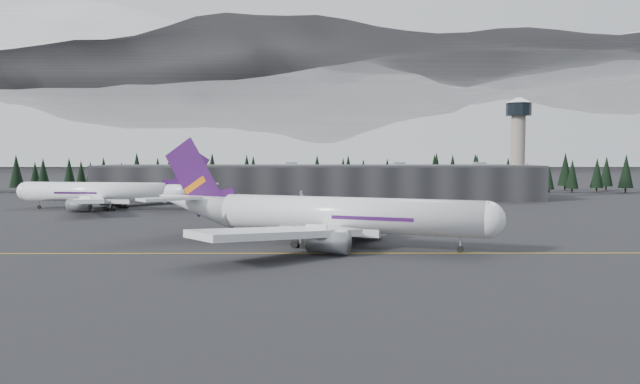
{
  "coord_description": "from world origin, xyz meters",
  "views": [
    {
      "loc": [
        -0.71,
        -105.94,
        16.71
      ],
      "look_at": [
        0.0,
        20.0,
        9.0
      ],
      "focal_mm": 35.0,
      "sensor_mm": 36.0,
      "label": 1
    }
  ],
  "objects_px": {
    "terminal": "(318,182)",
    "jet_main": "(318,214)",
    "control_tower": "(518,136)",
    "gse_vehicle_b": "(302,202)",
    "jet_parked": "(113,192)",
    "gse_vehicle_a": "(182,203)"
  },
  "relations": [
    {
      "from": "terminal",
      "to": "control_tower",
      "type": "height_order",
      "value": "control_tower"
    },
    {
      "from": "control_tower",
      "to": "gse_vehicle_b",
      "type": "relative_size",
      "value": 8.24
    },
    {
      "from": "jet_main",
      "to": "jet_parked",
      "type": "xyz_separation_m",
      "value": [
        -61.4,
        72.79,
        -0.45
      ]
    },
    {
      "from": "terminal",
      "to": "gse_vehicle_a",
      "type": "height_order",
      "value": "terminal"
    },
    {
      "from": "gse_vehicle_b",
      "to": "control_tower",
      "type": "bearing_deg",
      "value": 111.79
    },
    {
      "from": "control_tower",
      "to": "gse_vehicle_a",
      "type": "xyz_separation_m",
      "value": [
        -119.95,
        -30.12,
        -22.72
      ]
    },
    {
      "from": "jet_main",
      "to": "jet_parked",
      "type": "distance_m",
      "value": 95.23
    },
    {
      "from": "terminal",
      "to": "gse_vehicle_b",
      "type": "relative_size",
      "value": 34.99
    },
    {
      "from": "control_tower",
      "to": "gse_vehicle_a",
      "type": "relative_size",
      "value": 7.59
    },
    {
      "from": "control_tower",
      "to": "jet_main",
      "type": "xyz_separation_m",
      "value": [
        -75.52,
        -119.96,
        -17.78
      ]
    },
    {
      "from": "terminal",
      "to": "jet_main",
      "type": "xyz_separation_m",
      "value": [
        -0.52,
        -116.96,
        -0.68
      ]
    },
    {
      "from": "gse_vehicle_a",
      "to": "control_tower",
      "type": "bearing_deg",
      "value": 9.06
    },
    {
      "from": "control_tower",
      "to": "jet_main",
      "type": "bearing_deg",
      "value": -122.19
    },
    {
      "from": "control_tower",
      "to": "jet_parked",
      "type": "height_order",
      "value": "control_tower"
    },
    {
      "from": "control_tower",
      "to": "terminal",
      "type": "bearing_deg",
      "value": -177.71
    },
    {
      "from": "control_tower",
      "to": "gse_vehicle_b",
      "type": "bearing_deg",
      "value": -161.45
    },
    {
      "from": "jet_parked",
      "to": "gse_vehicle_b",
      "type": "bearing_deg",
      "value": -152.23
    },
    {
      "from": "jet_parked",
      "to": "gse_vehicle_b",
      "type": "height_order",
      "value": "jet_parked"
    },
    {
      "from": "gse_vehicle_a",
      "to": "gse_vehicle_b",
      "type": "bearing_deg",
      "value": -0.53
    },
    {
      "from": "jet_main",
      "to": "jet_parked",
      "type": "height_order",
      "value": "jet_main"
    },
    {
      "from": "terminal",
      "to": "jet_parked",
      "type": "distance_m",
      "value": 76.07
    },
    {
      "from": "control_tower",
      "to": "jet_parked",
      "type": "bearing_deg",
      "value": -160.99
    }
  ]
}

